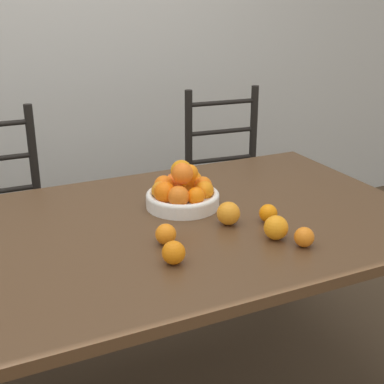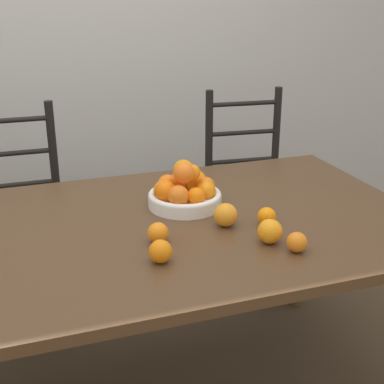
{
  "view_description": "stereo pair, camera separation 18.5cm",
  "coord_description": "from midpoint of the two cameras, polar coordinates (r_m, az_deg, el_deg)",
  "views": [
    {
      "loc": [
        -0.55,
        -1.53,
        1.51
      ],
      "look_at": [
        0.19,
        0.04,
        0.85
      ],
      "focal_mm": 50.0,
      "sensor_mm": 36.0,
      "label": 1
    },
    {
      "loc": [
        -0.37,
        -1.6,
        1.51
      ],
      "look_at": [
        0.19,
        0.04,
        0.85
      ],
      "focal_mm": 50.0,
      "sensor_mm": 36.0,
      "label": 2
    }
  ],
  "objects": [
    {
      "name": "orange_loose_4",
      "position": [
        1.55,
        -5.43,
        -6.53
      ],
      "size": [
        0.07,
        0.07,
        0.07
      ],
      "color": "orange",
      "rests_on": "dining_table"
    },
    {
      "name": "orange_loose_1",
      "position": [
        1.82,
        5.26,
        -2.33
      ],
      "size": [
        0.06,
        0.06,
        0.06
      ],
      "color": "orange",
      "rests_on": "dining_table"
    },
    {
      "name": "chair_right",
      "position": [
        2.87,
        2.29,
        -0.14
      ],
      "size": [
        0.45,
        0.44,
        1.02
      ],
      "rotation": [
        0.0,
        0.0,
        -0.09
      ],
      "color": "black",
      "rests_on": "ground_plane"
    },
    {
      "name": "orange_loose_2",
      "position": [
        1.66,
        -6.02,
        -4.57
      ],
      "size": [
        0.07,
        0.07,
        0.07
      ],
      "color": "orange",
      "rests_on": "dining_table"
    },
    {
      "name": "orange_loose_5",
      "position": [
        1.66,
        8.77,
        -4.84
      ],
      "size": [
        0.06,
        0.06,
        0.06
      ],
      "color": "orange",
      "rests_on": "dining_table"
    },
    {
      "name": "dining_table",
      "position": [
        1.82,
        -7.9,
        -6.21
      ],
      "size": [
        1.94,
        1.07,
        0.76
      ],
      "color": "#4C331E",
      "rests_on": "ground_plane"
    },
    {
      "name": "chair_left",
      "position": [
        2.59,
        -21.61,
        -4.11
      ],
      "size": [
        0.43,
        0.41,
        1.02
      ],
      "rotation": [
        0.0,
        0.0,
        -0.02
      ],
      "color": "black",
      "rests_on": "ground_plane"
    },
    {
      "name": "fruit_bowl",
      "position": [
        1.93,
        -3.81,
        -0.02
      ],
      "size": [
        0.27,
        0.27,
        0.17
      ],
      "color": "white",
      "rests_on": "dining_table"
    },
    {
      "name": "wall_back",
      "position": [
        3.15,
        -17.46,
        16.17
      ],
      "size": [
        8.0,
        0.06,
        2.6
      ],
      "color": "beige",
      "rests_on": "ground_plane"
    },
    {
      "name": "orange_loose_3",
      "position": [
        1.69,
        5.87,
        -3.86
      ],
      "size": [
        0.08,
        0.08,
        0.08
      ],
      "color": "orange",
      "rests_on": "dining_table"
    },
    {
      "name": "orange_loose_0",
      "position": [
        1.79,
        0.95,
        -2.35
      ],
      "size": [
        0.08,
        0.08,
        0.08
      ],
      "color": "orange",
      "rests_on": "dining_table"
    }
  ]
}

